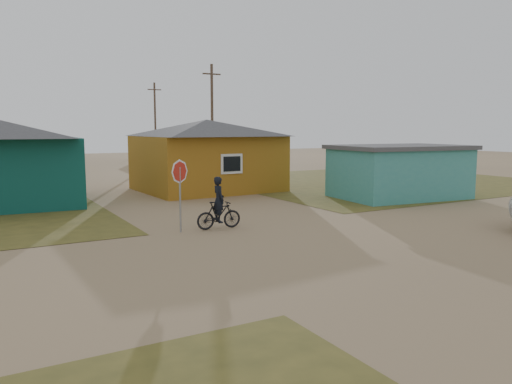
% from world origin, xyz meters
% --- Properties ---
extents(ground, '(120.00, 120.00, 0.00)m').
position_xyz_m(ground, '(0.00, 0.00, 0.00)').
color(ground, '#947855').
extents(grass_ne, '(20.00, 18.00, 0.00)m').
position_xyz_m(grass_ne, '(14.00, 13.00, 0.01)').
color(grass_ne, brown).
rests_on(grass_ne, ground).
extents(house_yellow, '(7.72, 6.76, 3.90)m').
position_xyz_m(house_yellow, '(2.50, 14.00, 2.00)').
color(house_yellow, '#996417').
rests_on(house_yellow, ground).
extents(shed_turquoise, '(6.71, 4.93, 2.60)m').
position_xyz_m(shed_turquoise, '(9.50, 6.50, 1.31)').
color(shed_turquoise, teal).
rests_on(shed_turquoise, ground).
extents(house_pale_west, '(7.04, 6.15, 3.60)m').
position_xyz_m(house_pale_west, '(-6.00, 34.00, 1.86)').
color(house_pale_west, '#9CA890').
rests_on(house_pale_west, ground).
extents(house_beige_east, '(6.95, 6.05, 3.60)m').
position_xyz_m(house_beige_east, '(10.00, 40.00, 1.86)').
color(house_beige_east, tan).
rests_on(house_beige_east, ground).
extents(utility_pole_near, '(1.40, 0.20, 8.00)m').
position_xyz_m(utility_pole_near, '(6.50, 22.00, 4.14)').
color(utility_pole_near, brown).
rests_on(utility_pole_near, ground).
extents(utility_pole_far, '(1.40, 0.20, 8.00)m').
position_xyz_m(utility_pole_far, '(7.50, 38.00, 4.14)').
color(utility_pole_far, brown).
rests_on(utility_pole_far, ground).
extents(stop_sign, '(0.79, 0.13, 2.41)m').
position_xyz_m(stop_sign, '(-2.95, 3.93, 1.78)').
color(stop_sign, gray).
rests_on(stop_sign, ground).
extents(cyclist, '(1.61, 0.59, 1.79)m').
position_xyz_m(cyclist, '(-1.60, 3.83, 0.65)').
color(cyclist, black).
rests_on(cyclist, ground).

